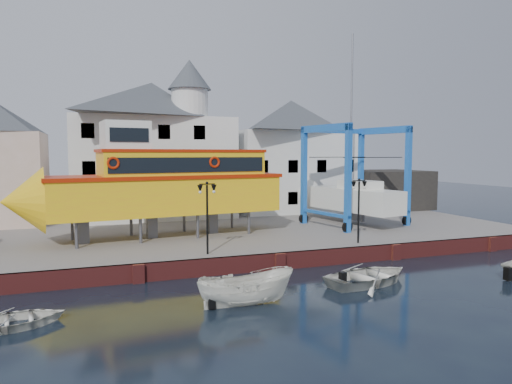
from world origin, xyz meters
name	(u,v)px	position (x,y,z in m)	size (l,w,h in m)	color
ground	(279,270)	(0.00, 0.00, 0.00)	(140.00, 140.00, 0.00)	black
hardstanding	(228,231)	(0.00, 11.00, 0.50)	(44.00, 22.00, 1.00)	slate
quay_wall	(279,261)	(0.00, 0.10, 0.50)	(44.00, 0.47, 1.00)	maroon
building_white_main	(154,148)	(-4.87, 18.39, 7.34)	(14.00, 8.30, 14.00)	silver
building_white_right	(291,156)	(9.00, 19.00, 6.60)	(12.00, 8.00, 11.20)	silver
shed_dark	(384,189)	(19.00, 17.00, 3.00)	(8.00, 7.00, 4.00)	black
lamp_post_left	(207,199)	(-4.00, 1.20, 4.17)	(1.12, 0.32, 4.20)	black
lamp_post_right	(359,194)	(6.00, 1.20, 4.17)	(1.12, 0.32, 4.20)	black
tour_boat	(152,184)	(-6.39, 7.46, 4.72)	(18.51, 6.46, 7.89)	#59595E
travel_lift	(347,192)	(9.76, 9.04, 3.57)	(8.21, 10.53, 15.43)	#1866B5
motorboat_a	(246,305)	(-3.75, -5.26, 0.00)	(1.68, 4.47, 1.73)	white
motorboat_b	(369,283)	(3.40, -4.11, 0.00)	(3.65, 5.11, 1.06)	white
motorboat_d	(14,327)	(-13.16, -4.72, 0.00)	(2.70, 3.79, 0.78)	white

